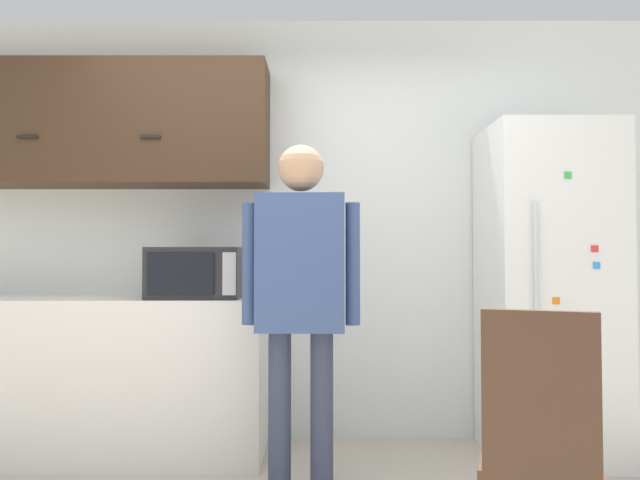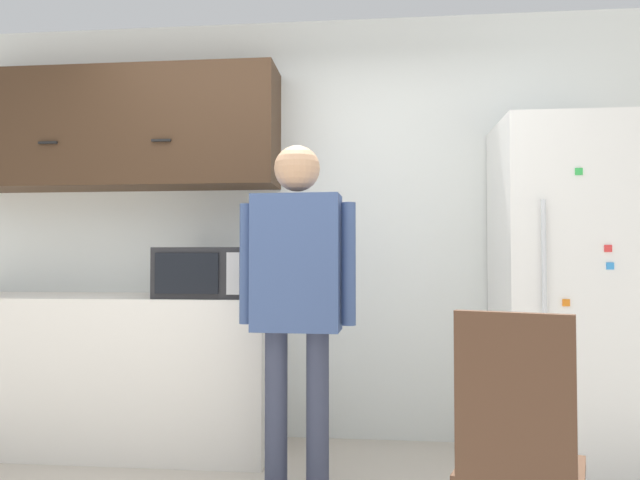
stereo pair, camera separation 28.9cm
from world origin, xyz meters
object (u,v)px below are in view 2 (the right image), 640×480
Objects in this scene: person at (297,281)px; refrigerator at (563,292)px; microwave at (205,272)px; chair at (518,448)px.

refrigerator is at bearing 24.17° from person.
microwave is 0.52× the size of chair.
person is 1.27m from chair.
microwave is 0.30× the size of person.
person is (0.61, -0.50, -0.03)m from microwave.
refrigerator is 1.55m from chair.
microwave is 0.27× the size of refrigerator.
refrigerator is 1.96× the size of chair.
microwave is at bearing 142.64° from person.
microwave is at bearing -21.14° from chair.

